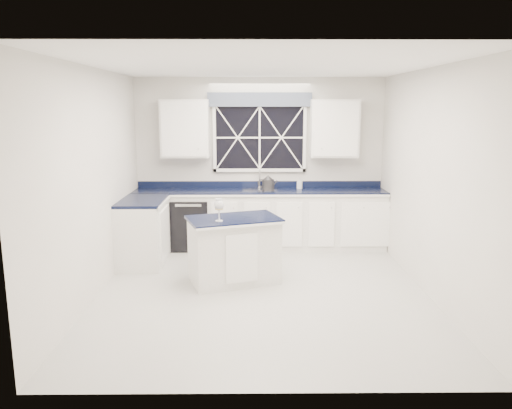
{
  "coord_description": "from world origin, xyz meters",
  "views": [
    {
      "loc": [
        -0.14,
        -5.85,
        2.25
      ],
      "look_at": [
        -0.08,
        0.4,
        1.01
      ],
      "focal_mm": 35.0,
      "sensor_mm": 36.0,
      "label": 1
    }
  ],
  "objects_px": {
    "dishwasher": "(191,223)",
    "kettle": "(268,183)",
    "faucet": "(260,178)",
    "wine_glass": "(219,206)",
    "soap_bottle": "(300,183)",
    "island": "(234,250)"
  },
  "relations": [
    {
      "from": "faucet",
      "to": "kettle",
      "type": "bearing_deg",
      "value": -43.4
    },
    {
      "from": "kettle",
      "to": "soap_bottle",
      "type": "distance_m",
      "value": 0.52
    },
    {
      "from": "dishwasher",
      "to": "island",
      "type": "xyz_separation_m",
      "value": [
        0.74,
        -1.6,
        0.02
      ]
    },
    {
      "from": "faucet",
      "to": "kettle",
      "type": "xyz_separation_m",
      "value": [
        0.13,
        -0.12,
        -0.05
      ]
    },
    {
      "from": "dishwasher",
      "to": "soap_bottle",
      "type": "height_order",
      "value": "soap_bottle"
    },
    {
      "from": "faucet",
      "to": "kettle",
      "type": "height_order",
      "value": "faucet"
    },
    {
      "from": "dishwasher",
      "to": "faucet",
      "type": "relative_size",
      "value": 2.72
    },
    {
      "from": "dishwasher",
      "to": "island",
      "type": "height_order",
      "value": "island"
    },
    {
      "from": "soap_bottle",
      "to": "wine_glass",
      "type": "bearing_deg",
      "value": -121.54
    },
    {
      "from": "faucet",
      "to": "kettle",
      "type": "distance_m",
      "value": 0.19
    },
    {
      "from": "wine_glass",
      "to": "dishwasher",
      "type": "bearing_deg",
      "value": 107.53
    },
    {
      "from": "dishwasher",
      "to": "faucet",
      "type": "distance_m",
      "value": 1.31
    },
    {
      "from": "kettle",
      "to": "faucet",
      "type": "bearing_deg",
      "value": 150.39
    },
    {
      "from": "kettle",
      "to": "wine_glass",
      "type": "bearing_deg",
      "value": -95.81
    },
    {
      "from": "kettle",
      "to": "wine_glass",
      "type": "xyz_separation_m",
      "value": [
        -0.66,
        -1.86,
        0.0
      ]
    },
    {
      "from": "dishwasher",
      "to": "kettle",
      "type": "height_order",
      "value": "kettle"
    },
    {
      "from": "dishwasher",
      "to": "island",
      "type": "distance_m",
      "value": 1.76
    },
    {
      "from": "wine_glass",
      "to": "soap_bottle",
      "type": "height_order",
      "value": "wine_glass"
    },
    {
      "from": "dishwasher",
      "to": "kettle",
      "type": "distance_m",
      "value": 1.39
    },
    {
      "from": "island",
      "to": "kettle",
      "type": "bearing_deg",
      "value": 55.01
    },
    {
      "from": "faucet",
      "to": "wine_glass",
      "type": "relative_size",
      "value": 1.07
    },
    {
      "from": "soap_bottle",
      "to": "faucet",
      "type": "bearing_deg",
      "value": 174.46
    }
  ]
}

